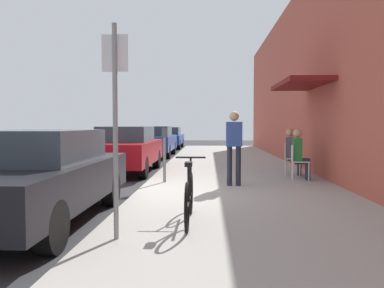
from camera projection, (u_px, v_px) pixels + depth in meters
The scene contains 15 objects.
ground_plane at pixel (135, 198), 7.98m from camera, with size 60.00×60.00×0.00m, color #2D2D30.
sidewalk_slab at pixel (237, 181), 9.87m from camera, with size 4.50×32.00×0.12m, color #9E9B93.
building_facade at pixel (334, 64), 9.63m from camera, with size 1.40×32.00×6.06m.
parked_car_0 at pixel (37, 175), 5.89m from camera, with size 1.80×4.40×1.43m.
parked_car_1 at pixel (126, 149), 12.18m from camera, with size 1.80×4.40×1.46m.
parked_car_2 at pixel (154, 141), 18.56m from camera, with size 1.80×4.40×1.45m.
parked_car_3 at pixel (168, 137), 24.79m from camera, with size 1.80×4.40×1.37m.
parking_meter at pixel (164, 151), 9.34m from camera, with size 0.12×0.10×1.32m.
street_sign at pixel (115, 114), 4.63m from camera, with size 0.32×0.06×2.60m.
bicycle_0 at pixel (189, 197), 5.48m from camera, with size 0.46×1.71×0.90m.
cafe_chair_0 at pixel (297, 160), 9.78m from camera, with size 0.50×0.50×0.87m.
seated_patron_0 at pixel (300, 152), 9.76m from camera, with size 0.47×0.41×1.29m.
cafe_chair_1 at pixel (290, 157), 10.68m from camera, with size 0.52×0.52×0.87m.
seated_patron_1 at pixel (292, 150), 10.66m from camera, with size 0.48×0.43×1.29m.
pedestrian_standing at pixel (234, 142), 8.77m from camera, with size 0.36×0.22×1.70m.
Camera 1 is at (1.53, -7.86, 1.51)m, focal length 36.05 mm.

